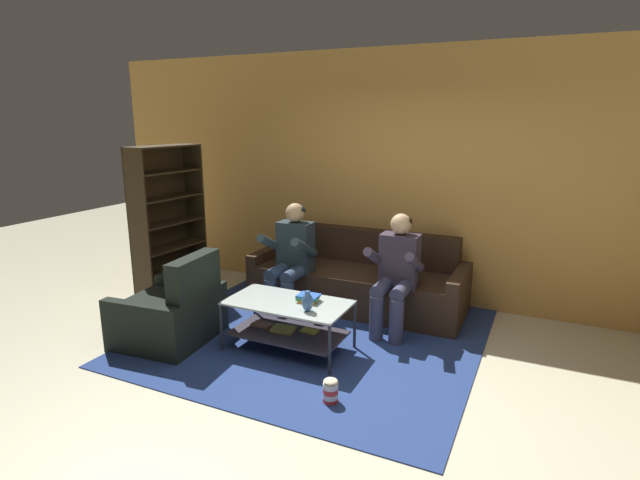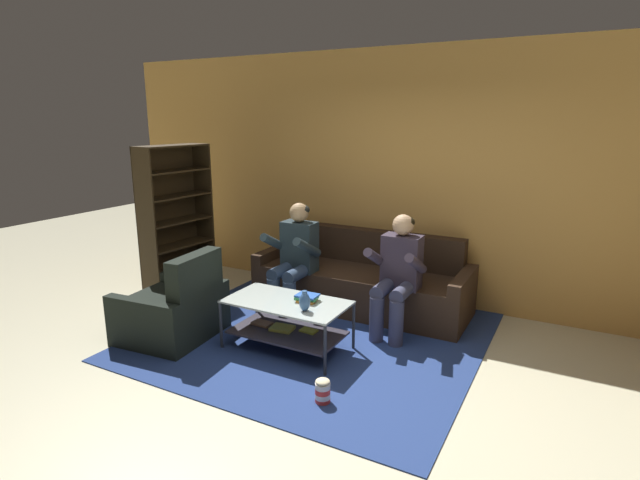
% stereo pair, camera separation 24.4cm
% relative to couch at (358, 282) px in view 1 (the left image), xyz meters
% --- Properties ---
extents(ground, '(16.80, 16.80, 0.00)m').
position_rel_couch_xyz_m(ground, '(0.47, -1.90, -0.29)').
color(ground, beige).
extents(back_partition, '(8.40, 0.12, 2.90)m').
position_rel_couch_xyz_m(back_partition, '(0.47, 0.56, 1.16)').
color(back_partition, gold).
rests_on(back_partition, ground).
extents(couch, '(2.42, 0.86, 0.85)m').
position_rel_couch_xyz_m(couch, '(0.00, 0.00, 0.00)').
color(couch, '#37261A').
rests_on(couch, ground).
extents(person_seated_left, '(0.50, 0.58, 1.23)m').
position_rel_couch_xyz_m(person_seated_left, '(-0.59, -0.51, 0.38)').
color(person_seated_left, '#2F435F').
rests_on(person_seated_left, ground).
extents(person_seated_right, '(0.50, 0.58, 1.21)m').
position_rel_couch_xyz_m(person_seated_right, '(0.59, -0.51, 0.37)').
color(person_seated_right, '#3D3F59').
rests_on(person_seated_right, ground).
extents(coffee_table, '(1.13, 0.60, 0.48)m').
position_rel_couch_xyz_m(coffee_table, '(-0.19, -1.33, 0.02)').
color(coffee_table, '#B0BFBB').
rests_on(coffee_table, ground).
extents(area_rug, '(3.17, 3.28, 0.01)m').
position_rel_couch_xyz_m(area_rug, '(-0.09, -0.79, -0.29)').
color(area_rug, navy).
rests_on(area_rug, ground).
extents(vase, '(0.10, 0.10, 0.19)m').
position_rel_couch_xyz_m(vase, '(0.08, -1.46, 0.27)').
color(vase, '#355B91').
rests_on(vase, coffee_table).
extents(book_stack, '(0.23, 0.19, 0.07)m').
position_rel_couch_xyz_m(book_stack, '(-0.02, -1.24, 0.22)').
color(book_stack, orange).
rests_on(book_stack, coffee_table).
extents(bookshelf, '(0.39, 0.94, 1.82)m').
position_rel_couch_xyz_m(bookshelf, '(-2.25, -0.63, 0.47)').
color(bookshelf, '#332716').
rests_on(bookshelf, ground).
extents(armchair, '(0.88, 0.95, 0.88)m').
position_rel_couch_xyz_m(armchair, '(-1.31, -1.63, -0.01)').
color(armchair, black).
rests_on(armchair, ground).
extents(popcorn_tub, '(0.12, 0.12, 0.20)m').
position_rel_couch_xyz_m(popcorn_tub, '(0.54, -1.99, -0.19)').
color(popcorn_tub, red).
rests_on(popcorn_tub, ground).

